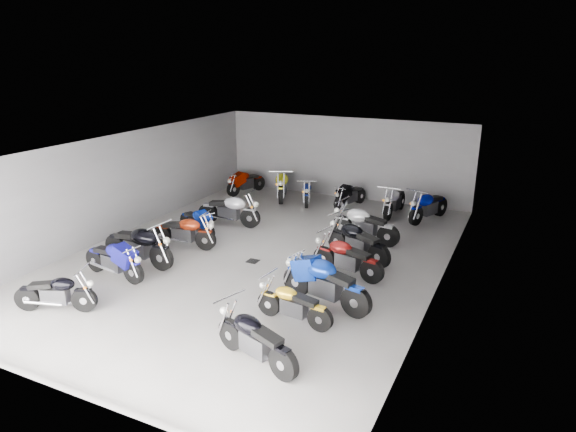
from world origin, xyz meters
name	(u,v)px	position (x,y,z in m)	size (l,w,h in m)	color
ground	(261,255)	(0.00, 0.00, 0.00)	(14.00, 14.00, 0.00)	#9F9C96
wall_back	(345,158)	(0.00, 7.00, 1.60)	(10.00, 0.10, 3.20)	slate
wall_left	(124,183)	(-5.00, 0.00, 1.60)	(0.10, 14.00, 3.20)	slate
wall_right	(443,228)	(5.00, 0.00, 1.60)	(0.10, 14.00, 3.20)	slate
ceiling	(259,145)	(0.00, 0.00, 3.22)	(10.00, 14.00, 0.04)	black
drain_grate	(253,261)	(0.00, -0.50, 0.01)	(0.32, 0.32, 0.01)	black
motorcycle_left_a	(56,293)	(-2.58, -4.94, 0.45)	(1.79, 0.85, 0.83)	black
motorcycle_left_b	(114,260)	(-2.69, -3.00, 0.50)	(2.09, 0.48, 0.92)	black
motorcycle_left_c	(139,245)	(-2.70, -2.05, 0.57)	(2.39, 0.49, 1.05)	black
motorcycle_left_d	(184,232)	(-2.37, -0.45, 0.50)	(2.08, 0.53, 0.92)	black
motorcycle_left_e	(197,222)	(-2.65, 0.61, 0.45)	(1.78, 0.82, 0.82)	black
motorcycle_left_f	(230,210)	(-2.24, 1.90, 0.54)	(2.26, 0.51, 0.99)	black
motorcycle_right_a	(255,339)	(2.47, -4.78, 0.50)	(2.03, 0.78, 0.92)	black
motorcycle_right_b	(293,304)	(2.47, -3.10, 0.45)	(1.86, 0.42, 0.82)	black
motorcycle_right_c	(324,283)	(2.78, -2.07, 0.58)	(2.37, 0.74, 1.06)	black
motorcycle_right_d	(347,258)	(2.69, -0.27, 0.50)	(2.07, 0.60, 0.92)	black
motorcycle_right_e	(357,242)	(2.59, 0.90, 0.54)	(2.11, 1.03, 0.98)	black
motorcycle_right_f	(364,225)	(2.32, 2.37, 0.54)	(2.26, 0.55, 0.99)	black
motorcycle_back_a	(246,182)	(-3.82, 5.69, 0.48)	(0.77, 1.93, 0.88)	black
motorcycle_back_b	(282,185)	(-2.12, 5.67, 0.57)	(1.07, 2.24, 1.04)	black
motorcycle_back_c	(307,192)	(-0.95, 5.46, 0.46)	(0.86, 1.83, 0.85)	black
motorcycle_back_d	(350,195)	(0.72, 5.70, 0.46)	(0.64, 1.89, 0.85)	black
motorcycle_back_e	(394,201)	(2.48, 5.46, 0.52)	(0.44, 2.16, 0.95)	black
motorcycle_back_f	(428,206)	(3.71, 5.32, 0.53)	(0.94, 2.11, 0.97)	black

